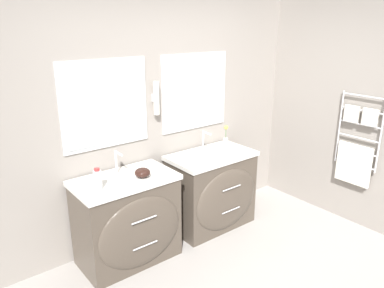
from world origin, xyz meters
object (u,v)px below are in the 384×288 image
object	(u,v)px
amenity_bowl	(143,173)
flower_vase	(226,140)
toiletry_bottle	(98,180)
vanity_left	(129,220)
vanity_right	(213,190)

from	to	relation	value
amenity_bowl	flower_vase	size ratio (longest dim) A/B	0.52
toiletry_bottle	flower_vase	size ratio (longest dim) A/B	0.70
vanity_left	flower_vase	xyz separation A→B (m)	(1.27, 0.04, 0.53)
vanity_right	vanity_left	bearing A→B (deg)	180.00
vanity_right	flower_vase	size ratio (longest dim) A/B	3.33
toiletry_bottle	amenity_bowl	world-z (taller)	toiletry_bottle
toiletry_bottle	amenity_bowl	size ratio (longest dim) A/B	1.35
toiletry_bottle	flower_vase	xyz separation A→B (m)	(1.56, 0.10, 0.02)
vanity_left	amenity_bowl	bearing A→B (deg)	-20.10
amenity_bowl	vanity_right	bearing A→B (deg)	3.26
vanity_left	toiletry_bottle	bearing A→B (deg)	-169.41
vanity_left	amenity_bowl	world-z (taller)	amenity_bowl
vanity_right	toiletry_bottle	distance (m)	1.45
flower_vase	amenity_bowl	bearing A→B (deg)	-175.25
vanity_left	toiletry_bottle	size ratio (longest dim) A/B	4.74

